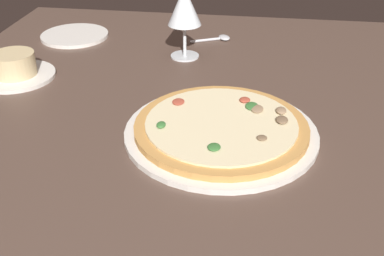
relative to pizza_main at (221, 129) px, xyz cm
name	(u,v)px	position (x,y,z in cm)	size (l,w,h in cm)	color
dining_table	(162,162)	(-6.86, 9.25, -3.21)	(150.00, 110.00, 4.00)	brown
pizza_main	(221,129)	(0.00, 0.00, 0.00)	(33.67, 33.67, 3.34)	silver
ramekin_on_saucer	(15,68)	(17.30, 46.47, 1.00)	(16.72, 16.72, 5.62)	silver
wine_glass_far	(184,8)	(34.40, 11.94, 10.63)	(7.81, 7.81, 16.85)	silver
side_plate	(75,35)	(43.64, 43.00, -0.76)	(17.63, 17.63, 0.90)	silver
spoon	(219,38)	(47.09, 4.85, -0.75)	(6.80, 10.73, 1.00)	silver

